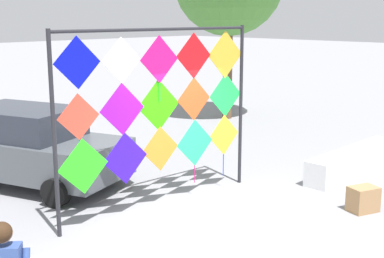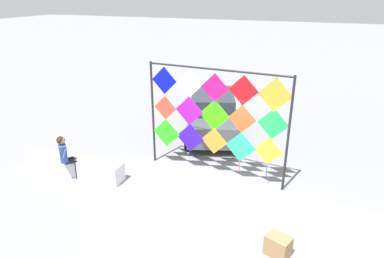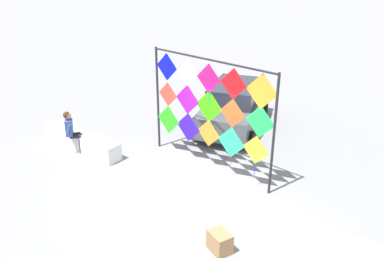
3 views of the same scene
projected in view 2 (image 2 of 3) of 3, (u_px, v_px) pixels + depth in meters
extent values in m
plane|color=gray|center=(207.00, 197.00, 9.45)|extent=(120.00, 120.00, 0.00)
cube|color=silver|center=(74.00, 165.00, 10.58)|extent=(3.31, 0.53, 0.55)
cube|color=silver|center=(382.00, 231.00, 7.69)|extent=(3.31, 0.53, 0.55)
cylinder|color=#232328|center=(153.00, 114.00, 10.87)|extent=(0.07, 0.07, 3.32)
cylinder|color=#232328|center=(288.00, 136.00, 9.18)|extent=(0.07, 0.07, 3.32)
cylinder|color=#232328|center=(216.00, 69.00, 9.42)|extent=(4.23, 0.35, 0.06)
cube|color=#2CEA1E|center=(166.00, 133.00, 10.88)|extent=(0.94, 0.08, 0.94)
cube|color=#2F11D6|center=(190.00, 138.00, 10.56)|extent=(0.92, 0.08, 0.92)
cube|color=orange|center=(214.00, 141.00, 10.25)|extent=(0.83, 0.07, 0.84)
cube|color=#28D685|center=(241.00, 147.00, 9.90)|extent=(0.91, 0.08, 0.92)
cylinder|color=#E51677|center=(240.00, 166.00, 10.14)|extent=(0.02, 0.02, 0.35)
cube|color=yellow|center=(268.00, 151.00, 9.57)|extent=(0.82, 0.07, 0.83)
cylinder|color=#162DE5|center=(267.00, 171.00, 9.82)|extent=(0.02, 0.02, 0.45)
cube|color=#DB4430|center=(165.00, 108.00, 10.61)|extent=(0.77, 0.07, 0.77)
cylinder|color=#16CDE5|center=(166.00, 123.00, 10.80)|extent=(0.02, 0.02, 0.22)
cube|color=#8C12D6|center=(189.00, 111.00, 10.25)|extent=(0.91, 0.08, 0.91)
cylinder|color=#65E516|center=(189.00, 130.00, 10.49)|extent=(0.02, 0.02, 0.33)
cube|color=#33EF0B|center=(214.00, 115.00, 9.96)|extent=(0.94, 0.08, 0.95)
cube|color=#D84F20|center=(242.00, 119.00, 9.60)|extent=(0.83, 0.07, 0.83)
cube|color=#20E650|center=(273.00, 124.00, 9.27)|extent=(0.88, 0.07, 0.88)
cylinder|color=#E516B3|center=(271.00, 144.00, 9.50)|extent=(0.02, 0.02, 0.32)
cube|color=#0910E6|center=(164.00, 80.00, 10.26)|extent=(0.84, 0.07, 0.84)
cube|color=white|center=(190.00, 84.00, 9.94)|extent=(0.78, 0.07, 0.78)
cube|color=#D51375|center=(215.00, 88.00, 9.61)|extent=(0.85, 0.07, 0.85)
cylinder|color=#16E57D|center=(214.00, 108.00, 9.85)|extent=(0.02, 0.02, 0.34)
cube|color=red|center=(243.00, 90.00, 9.29)|extent=(0.86, 0.07, 0.86)
cube|color=gold|center=(275.00, 95.00, 8.97)|extent=(0.94, 0.08, 0.94)
cylinder|color=black|center=(77.00, 170.00, 10.31)|extent=(0.11, 0.11, 0.55)
cylinder|color=black|center=(70.00, 162.00, 10.13)|extent=(0.30, 0.31, 0.13)
cube|color=navy|center=(80.00, 176.00, 10.42)|extent=(0.23, 0.25, 0.09)
cylinder|color=black|center=(76.00, 167.00, 10.45)|extent=(0.11, 0.11, 0.55)
cylinder|color=black|center=(69.00, 159.00, 10.27)|extent=(0.30, 0.31, 0.13)
cube|color=navy|center=(79.00, 174.00, 10.56)|extent=(0.23, 0.25, 0.09)
cube|color=#334C8C|center=(63.00, 153.00, 10.03)|extent=(0.40, 0.39, 0.52)
sphere|color=#A37556|center=(61.00, 140.00, 9.87)|extent=(0.22, 0.22, 0.22)
sphere|color=#382314|center=(60.00, 140.00, 9.86)|extent=(0.22, 0.22, 0.22)
cylinder|color=#334C8C|center=(65.00, 154.00, 9.83)|extent=(0.18, 0.19, 0.31)
cylinder|color=#334C8C|center=(63.00, 148.00, 10.20)|extent=(0.18, 0.19, 0.31)
cube|color=#4C5156|center=(212.00, 118.00, 13.35)|extent=(3.08, 4.55, 0.75)
cube|color=#282D38|center=(213.00, 101.00, 13.24)|extent=(2.27, 2.74, 0.60)
cylinder|color=black|center=(238.00, 143.00, 12.14)|extent=(0.39, 0.60, 0.56)
cylinder|color=black|center=(188.00, 142.00, 12.21)|extent=(0.39, 0.60, 0.56)
cylinder|color=black|center=(232.00, 115.00, 14.78)|extent=(0.39, 0.60, 0.56)
cylinder|color=black|center=(191.00, 115.00, 14.85)|extent=(0.39, 0.60, 0.56)
cube|color=#9E754C|center=(278.00, 246.00, 7.31)|extent=(0.61, 0.53, 0.46)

